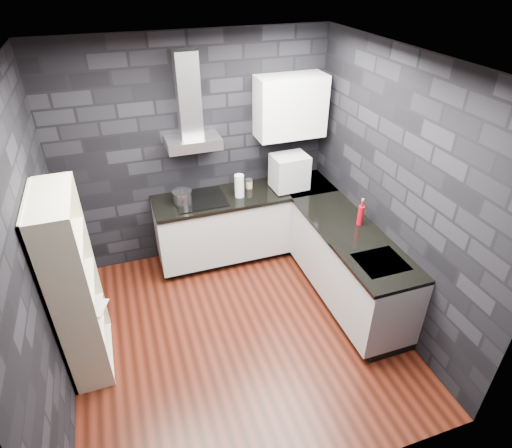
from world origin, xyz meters
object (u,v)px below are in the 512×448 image
glass_vase (239,186)px  red_bottle (361,215)px  utensil_crock (278,185)px  storage_jar (249,184)px  appliance_garage (289,172)px  pot (182,197)px  fruit_bowl (73,293)px  bookshelf (74,287)px

glass_vase → red_bottle: size_ratio=1.27×
glass_vase → utensil_crock: 0.49m
storage_jar → appliance_garage: (0.46, -0.17, 0.17)m
pot → fruit_bowl: (-1.17, -1.28, -0.04)m
appliance_garage → red_bottle: size_ratio=1.92×
appliance_garage → bookshelf: bookshelf is taller
appliance_garage → utensil_crock: bearing=175.0°
utensil_crock → red_bottle: 1.14m
utensil_crock → fruit_bowl: utensil_crock is taller
red_bottle → bookshelf: (-2.86, -0.09, -0.11)m
appliance_garage → bookshelf: size_ratio=0.23×
glass_vase → red_bottle: bearing=-44.1°
utensil_crock → bookshelf: size_ratio=0.08×
pot → storage_jar: (0.84, 0.11, -0.02)m
pot → storage_jar: size_ratio=2.13×
pot → glass_vase: size_ratio=0.77×
red_bottle → appliance_garage: bearing=112.1°
appliance_garage → fruit_bowl: bearing=-156.5°
appliance_garage → red_bottle: 1.08m
storage_jar → fruit_bowl: bearing=-145.4°
pot → red_bottle: red_bottle is taller
utensil_crock → appliance_garage: 0.21m
pot → utensil_crock: 1.15m
storage_jar → appliance_garage: appliance_garage is taller
glass_vase → red_bottle: (1.03, -1.00, -0.03)m
utensil_crock → bookshelf: (-2.32, -1.09, -0.07)m
pot → appliance_garage: appliance_garage is taller
glass_vase → appliance_garage: (0.63, -0.01, 0.09)m
glass_vase → storage_jar: (0.17, 0.16, -0.09)m
utensil_crock → appliance_garage: (0.14, -0.01, 0.16)m
pot → appliance_garage: size_ratio=0.51×
bookshelf → fruit_bowl: 0.14m
bookshelf → red_bottle: bearing=0.7°
utensil_crock → appliance_garage: appliance_garage is taller
appliance_garage → bookshelf: bearing=-158.9°
storage_jar → utensil_crock: utensil_crock is taller
bookshelf → fruit_bowl: (0.00, -0.13, 0.04)m
utensil_crock → storage_jar: bearing=152.5°
storage_jar → red_bottle: 1.44m
pot → glass_vase: (0.67, -0.06, 0.06)m
storage_jar → fruit_bowl: storage_jar is taller
red_bottle → utensil_crock: bearing=118.7°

